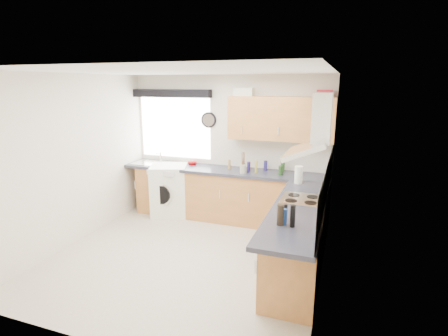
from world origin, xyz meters
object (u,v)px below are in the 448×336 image
at_px(upper_cabinets, 281,119).
at_px(washing_machine, 170,190).
at_px(oven, 300,235).
at_px(extractor_hood, 314,133).

relative_size(upper_cabinets, washing_machine, 1.85).
bearing_deg(oven, extractor_hood, -0.00).
bearing_deg(extractor_hood, washing_machine, 157.07).
bearing_deg(washing_machine, upper_cabinets, -13.02).
bearing_deg(washing_machine, oven, -43.35).
bearing_deg(upper_cabinets, washing_machine, -173.42).
height_order(extractor_hood, washing_machine, extractor_hood).
bearing_deg(extractor_hood, oven, 180.00).
bearing_deg(upper_cabinets, extractor_hood, -63.87).
distance_m(oven, upper_cabinets, 1.99).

